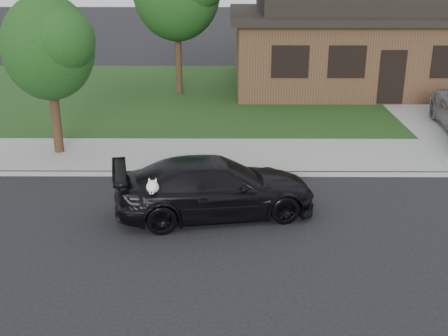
{
  "coord_description": "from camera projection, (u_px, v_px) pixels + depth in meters",
  "views": [
    {
      "loc": [
        -2.42,
        -10.81,
        5.6
      ],
      "look_at": [
        -2.5,
        1.18,
        1.1
      ],
      "focal_mm": 45.0,
      "sensor_mm": 36.0,
      "label": 1
    }
  ],
  "objects": [
    {
      "name": "ground",
      "position": [
        340.0,
        235.0,
        12.08
      ],
      "size": [
        120.0,
        120.0,
        0.0
      ],
      "primitive_type": "plane",
      "color": "black",
      "rests_on": "ground"
    },
    {
      "name": "driveway",
      "position": [
        448.0,
        113.0,
        21.38
      ],
      "size": [
        4.5,
        13.0,
        0.14
      ],
      "primitive_type": "cube",
      "color": "gray",
      "rests_on": "ground"
    },
    {
      "name": "tree_2",
      "position": [
        51.0,
        46.0,
        15.76
      ],
      "size": [
        2.73,
        2.6,
        4.59
      ],
      "color": "#332114",
      "rests_on": "ground"
    },
    {
      "name": "house",
      "position": [
        370.0,
        40.0,
        25.34
      ],
      "size": [
        12.6,
        8.6,
        4.65
      ],
      "color": "#422B1C",
      "rests_on": "ground"
    },
    {
      "name": "curb",
      "position": [
        316.0,
        174.0,
        15.33
      ],
      "size": [
        60.0,
        0.12,
        0.12
      ],
      "primitive_type": "cube",
      "color": "gray",
      "rests_on": "ground"
    },
    {
      "name": "sedan",
      "position": [
        215.0,
        187.0,
        12.87
      ],
      "size": [
        4.88,
        2.73,
        1.34
      ],
      "rotation": [
        0.0,
        0.0,
        1.77
      ],
      "color": "black",
      "rests_on": "ground"
    },
    {
      "name": "sidewalk",
      "position": [
        308.0,
        156.0,
        16.74
      ],
      "size": [
        60.0,
        3.0,
        0.12
      ],
      "primitive_type": "cube",
      "color": "gray",
      "rests_on": "ground"
    },
    {
      "name": "lawn",
      "position": [
        284.0,
        95.0,
        24.22
      ],
      "size": [
        60.0,
        13.0,
        0.13
      ],
      "primitive_type": "cube",
      "color": "#193814",
      "rests_on": "ground"
    }
  ]
}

